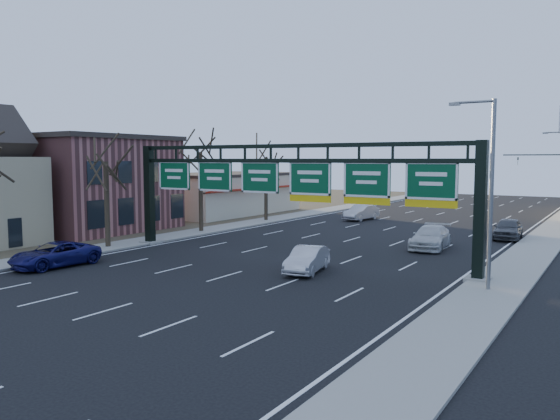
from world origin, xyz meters
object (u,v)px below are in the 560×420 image
Objects in this scene: sign_gantry at (287,185)px; car_white_wagon at (431,237)px; car_silver_sedan at (307,260)px; car_blue_suv at (55,255)px.

sign_gantry reaches higher than car_white_wagon.
sign_gantry is at bearing 126.38° from car_silver_sedan.
sign_gantry reaches higher than car_silver_sedan.
sign_gantry is 14.26m from car_blue_suv.
sign_gantry is 5.76× the size of car_silver_sedan.
car_blue_suv is (-10.15, -9.22, -3.92)m from sign_gantry.
sign_gantry is 5.63m from car_silver_sedan.
car_blue_suv is 0.94× the size of car_white_wagon.
car_blue_suv is at bearing -137.84° from car_white_wagon.
car_silver_sedan is 0.78× the size of car_white_wagon.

